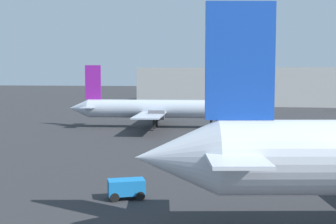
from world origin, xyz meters
The scene contains 3 objects.
airplane_distant centered at (-8.57, 59.95, 2.95)m, with size 29.64×23.59×9.66m.
baggage_cart centered at (-3.10, 20.70, 0.76)m, with size 2.72×2.15×1.30m.
terminal_building centered at (8.30, 122.08, 5.02)m, with size 66.19×27.74×10.03m, color #B7B7B2.
Camera 1 is at (4.85, -7.41, 8.25)m, focal length 47.79 mm.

